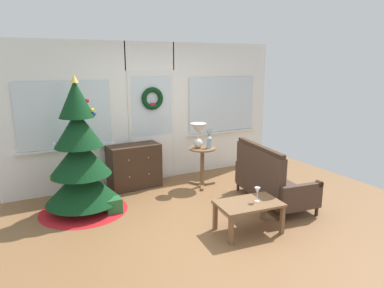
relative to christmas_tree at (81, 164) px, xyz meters
The scene contains 11 objects.
ground_plane 2.02m from the christmas_tree, 38.49° to the right, with size 6.76×6.76×0.00m, color brown.
back_wall_with_door 1.82m from the christmas_tree, 31.52° to the left, with size 5.20×0.19×2.55m.
christmas_tree is the anchor object (origin of this frame).
dresser_cabinet 1.24m from the christmas_tree, 30.98° to the left, with size 0.92×0.47×0.78m.
settee_sofa 2.90m from the christmas_tree, 21.84° to the right, with size 0.88×1.51×0.96m.
side_table 2.13m from the christmas_tree, ahead, with size 0.50×0.48×0.71m.
table_lamp 2.08m from the christmas_tree, ahead, with size 0.28×0.28×0.44m.
flower_vase 2.22m from the christmas_tree, ahead, with size 0.11×0.10×0.35m.
coffee_table 2.51m from the christmas_tree, 43.43° to the right, with size 0.89×0.60×0.41m.
wine_glass 2.58m from the christmas_tree, 42.04° to the right, with size 0.08×0.08×0.20m.
gift_box 0.78m from the christmas_tree, 37.47° to the right, with size 0.23×0.20×0.23m, color #266633.
Camera 1 is at (-2.34, -3.98, 2.22)m, focal length 32.89 mm.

